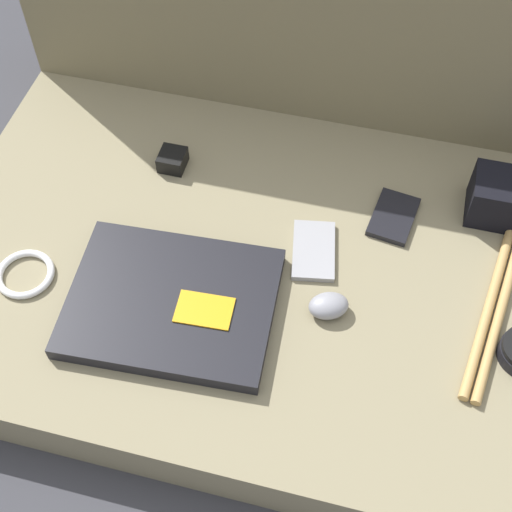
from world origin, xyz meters
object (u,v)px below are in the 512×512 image
object	(u,v)px
laptop	(172,302)
charger_brick	(173,160)
computer_mouse	(329,306)
phone_black	(314,251)
camera_pouch	(508,199)
phone_silver	(393,217)

from	to	relation	value
laptop	charger_brick	bearing A→B (deg)	104.33
computer_mouse	charger_brick	size ratio (longest dim) A/B	1.57
phone_black	charger_brick	size ratio (longest dim) A/B	2.61
computer_mouse	camera_pouch	distance (m)	0.38
computer_mouse	phone_silver	distance (m)	0.23
laptop	computer_mouse	xyz separation A→B (m)	(0.25, 0.05, 0.00)
phone_black	laptop	bearing A→B (deg)	-150.97
laptop	phone_black	size ratio (longest dim) A/B	2.62
charger_brick	computer_mouse	bearing A→B (deg)	-35.38
computer_mouse	camera_pouch	world-z (taller)	camera_pouch
computer_mouse	charger_brick	bearing A→B (deg)	119.70
laptop	camera_pouch	world-z (taller)	camera_pouch
charger_brick	phone_silver	bearing A→B (deg)	-3.50
camera_pouch	charger_brick	size ratio (longest dim) A/B	2.59
phone_black	camera_pouch	xyz separation A→B (m)	(0.31, 0.16, 0.04)
camera_pouch	laptop	bearing A→B (deg)	-147.34
laptop	phone_silver	world-z (taller)	laptop
phone_silver	camera_pouch	xyz separation A→B (m)	(0.19, 0.06, 0.04)
phone_black	computer_mouse	bearing A→B (deg)	-77.39
camera_pouch	charger_brick	world-z (taller)	camera_pouch
phone_silver	charger_brick	xyz separation A→B (m)	(-0.42, 0.03, 0.01)
phone_silver	phone_black	distance (m)	0.16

